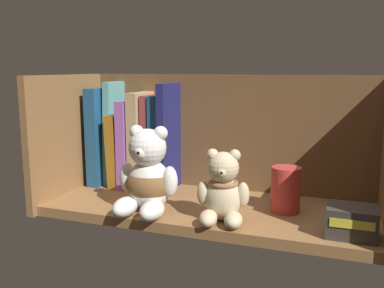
{
  "coord_description": "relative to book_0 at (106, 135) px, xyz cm",
  "views": [
    {
      "loc": [
        25.26,
        -79.47,
        29.63
      ],
      "look_at": [
        -3.67,
        0.0,
        14.44
      ],
      "focal_mm": 39.88,
      "sensor_mm": 36.0,
      "label": 1
    }
  ],
  "objects": [
    {
      "name": "shelf_board",
      "position": [
        29.53,
        -9.77,
        -12.46
      ],
      "size": [
        64.95,
        25.5,
        2.0
      ],
      "primitive_type": "cube",
      "color": "olive",
      "rests_on": "ground"
    },
    {
      "name": "shelf_back_panel",
      "position": [
        29.53,
        3.58,
        0.59
      ],
      "size": [
        67.35,
        1.2,
        28.1
      ],
      "primitive_type": "cube",
      "color": "brown",
      "rests_on": "ground"
    },
    {
      "name": "shelf_side_panel_left",
      "position": [
        -3.74,
        -9.77,
        0.59
      ],
      "size": [
        1.6,
        27.9,
        28.1
      ],
      "primitive_type": "cube",
      "color": "olive",
      "rests_on": "ground"
    },
    {
      "name": "book_0",
      "position": [
        0.0,
        0.0,
        0.0
      ],
      "size": [
        2.88,
        14.04,
        22.92
      ],
      "primitive_type": "cube",
      "color": "navy",
      "rests_on": "shelf_board"
    },
    {
      "name": "book_1",
      "position": [
        2.58,
        0.0,
        0.72
      ],
      "size": [
        2.5,
        9.15,
        24.41
      ],
      "primitive_type": "cube",
      "rotation": [
        0.0,
        0.04,
        0.0
      ],
      "color": "#5EA9A0",
      "rests_on": "shelf_board"
    },
    {
      "name": "book_2",
      "position": [
        4.96,
        0.0,
        -2.99
      ],
      "size": [
        3.15,
        13.63,
        17.03
      ],
      "primitive_type": "cube",
      "rotation": [
        0.0,
        -0.04,
        0.0
      ],
      "color": "#9C691D",
      "rests_on": "shelf_board"
    },
    {
      "name": "book_3",
      "position": [
        7.64,
        0.0,
        -1.35
      ],
      "size": [
        2.22,
        14.13,
        20.22
      ],
      "primitive_type": "cube",
      "color": "#9E5CBD",
      "rests_on": "shelf_board"
    },
    {
      "name": "book_4",
      "position": [
        10.37,
        0.0,
        -0.41
      ],
      "size": [
        2.57,
        13.33,
        22.11
      ],
      "primitive_type": "cube",
      "color": "tan",
      "rests_on": "shelf_board"
    },
    {
      "name": "book_5",
      "position": [
        12.81,
        0.0,
        -0.71
      ],
      "size": [
        1.63,
        11.35,
        21.51
      ],
      "primitive_type": "cube",
      "color": "brown",
      "rests_on": "shelf_board"
    },
    {
      "name": "book_6",
      "position": [
        15.14,
        0.0,
        -0.73
      ],
      "size": [
        2.36,
        11.88,
        21.47
      ],
      "primitive_type": "cube",
      "color": "navy",
      "rests_on": "shelf_board"
    },
    {
      "name": "book_7",
      "position": [
        17.53,
        0.0,
        0.65
      ],
      "size": [
        1.74,
        14.18,
        24.23
      ],
      "primitive_type": "cube",
      "color": "navy",
      "rests_on": "shelf_board"
    },
    {
      "name": "teddy_bear_larger",
      "position": [
        19.56,
        -17.38,
        -4.86
      ],
      "size": [
        12.15,
        12.62,
        16.81
      ],
      "color": "white",
      "rests_on": "shelf_board"
    },
    {
      "name": "teddy_bear_smaller",
      "position": [
        34.62,
        -17.58,
        -5.8
      ],
      "size": [
        9.84,
        10.22,
        13.26
      ],
      "color": "beige",
      "rests_on": "shelf_board"
    },
    {
      "name": "pillar_candle",
      "position": [
        44.64,
        -8.42,
        -7.04
      ],
      "size": [
        5.66,
        5.66,
        8.85
      ],
      "primitive_type": "cylinder",
      "color": "#C63833",
      "rests_on": "shelf_board"
    },
    {
      "name": "small_product_box",
      "position": [
        56.69,
        -17.3,
        -8.92
      ],
      "size": [
        8.05,
        6.38,
        5.08
      ],
      "color": "#38332D",
      "rests_on": "shelf_board"
    }
  ]
}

